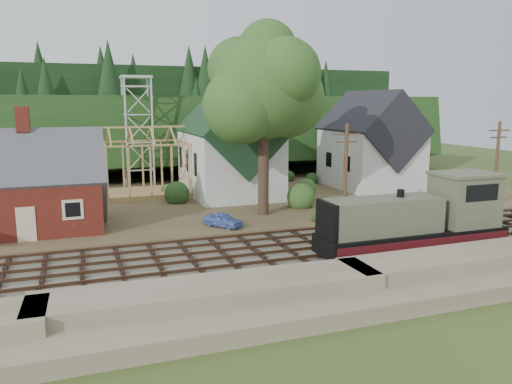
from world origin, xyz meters
name	(u,v)px	position (x,y,z in m)	size (l,w,h in m)	color
ground	(289,253)	(0.00, 0.00, 0.00)	(140.00, 140.00, 0.00)	#384C1E
embankment	(359,302)	(0.00, -8.50, 0.00)	(64.00, 5.00, 1.60)	#7F7259
railroad_bed	(289,252)	(0.00, 0.00, 0.08)	(64.00, 11.00, 0.16)	#726B5B
village_flat	(215,200)	(0.00, 18.00, 0.15)	(64.00, 26.00, 0.30)	brown
hillside	(171,171)	(0.00, 42.00, 0.00)	(70.00, 28.00, 8.00)	#1E3F19
ridge	(154,159)	(0.00, 58.00, 0.00)	(80.00, 20.00, 12.00)	black
depot	(28,191)	(-16.00, 11.00, 3.21)	(10.80, 7.41, 9.00)	#561913
church	(229,147)	(2.00, 19.68, 5.18)	(8.40, 15.17, 13.00)	silver
farmhouse	(370,146)	(18.00, 19.00, 4.87)	(8.40, 10.80, 10.60)	silver
timber_frame	(147,166)	(-6.00, 22.00, 3.27)	(8.20, 6.20, 6.99)	tan
lattice_tower	(137,98)	(-6.00, 28.00, 10.03)	(3.20, 3.20, 12.12)	silver
big_tree	(265,95)	(2.17, 10.08, 10.22)	(10.90, 8.40, 14.70)	#38281E
telegraph_pole_near	(346,172)	(7.00, 5.20, 4.25)	(2.20, 0.28, 8.00)	#4C331E
telegraph_pole_far	(496,164)	(22.00, 5.20, 4.25)	(2.20, 0.28, 8.00)	#4C331E
locomotive	(419,221)	(7.67, -3.00, 2.19)	(12.44, 3.11, 4.96)	black
car_blue	(223,220)	(-2.41, 6.98, 0.84)	(1.28, 3.19, 1.09)	#6081CD
car_red	(394,180)	(21.08, 18.66, 0.92)	(2.05, 4.44, 1.23)	#C63D0F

